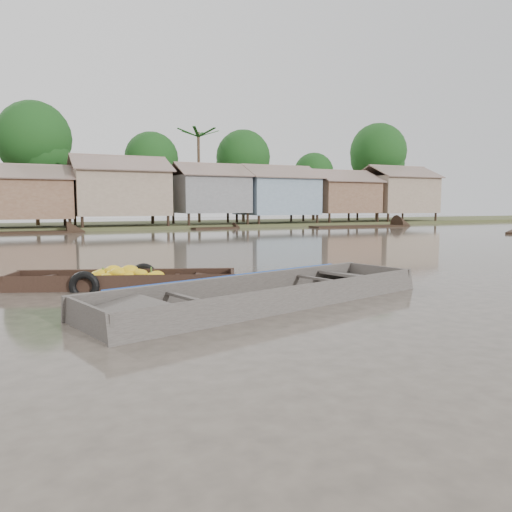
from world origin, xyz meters
name	(u,v)px	position (x,y,z in m)	size (l,w,h in m)	color
ground	(277,304)	(0.00, 0.00, 0.00)	(120.00, 120.00, 0.00)	#463E36
riverbank	(121,188)	(3.03, 31.86, 3.07)	(120.00, 12.47, 10.22)	#384723
banana_boat	(120,281)	(-2.29, 3.19, 0.12)	(5.10, 2.92, 0.71)	black
viewer_boat	(266,300)	(-0.13, 0.19, 0.05)	(7.28, 3.56, 0.57)	#3B3532
distant_boats	(204,232)	(7.04, 23.95, -0.05)	(49.50, 16.00, 0.35)	black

